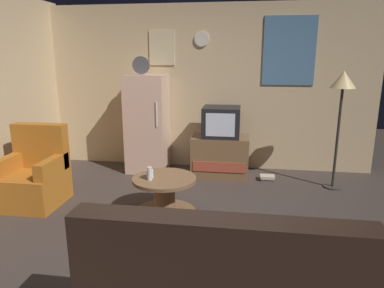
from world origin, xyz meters
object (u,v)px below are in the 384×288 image
(mug_ceramic_white, at_px, (150,174))
(book_stack, at_px, (267,178))
(fridge, at_px, (148,123))
(wine_glass, at_px, (149,174))
(coffee_table, at_px, (165,196))
(tv_stand, at_px, (220,156))
(standing_lamp, at_px, (343,89))
(armchair, at_px, (34,177))
(crt_tv, at_px, (221,122))

(mug_ceramic_white, relative_size, book_stack, 0.43)
(fridge, bearing_deg, wine_glass, -74.12)
(coffee_table, bearing_deg, book_stack, 47.23)
(tv_stand, xyz_separation_m, mug_ceramic_white, (-0.69, -1.49, 0.19))
(wine_glass, height_order, mug_ceramic_white, wine_glass)
(standing_lamp, relative_size, book_stack, 7.58)
(armchair, xyz_separation_m, book_stack, (2.89, 1.23, -0.30))
(tv_stand, height_order, standing_lamp, standing_lamp)
(mug_ceramic_white, bearing_deg, crt_tv, 64.99)
(tv_stand, xyz_separation_m, crt_tv, (0.01, -0.00, 0.53))
(fridge, distance_m, standing_lamp, 2.83)
(wine_glass, height_order, armchair, armchair)
(mug_ceramic_white, bearing_deg, standing_lamp, 28.03)
(standing_lamp, distance_m, mug_ceramic_white, 2.71)
(wine_glass, distance_m, mug_ceramic_white, 0.09)
(coffee_table, relative_size, mug_ceramic_white, 8.00)
(standing_lamp, bearing_deg, armchair, -164.04)
(fridge, bearing_deg, standing_lamp, -8.44)
(crt_tv, xyz_separation_m, mug_ceramic_white, (-0.69, -1.48, -0.34))
(coffee_table, xyz_separation_m, mug_ceramic_white, (-0.16, -0.03, 0.27))
(crt_tv, relative_size, wine_glass, 3.60)
(standing_lamp, bearing_deg, coffee_table, -150.84)
(coffee_table, relative_size, book_stack, 3.43)
(standing_lamp, distance_m, coffee_table, 2.67)
(wine_glass, bearing_deg, mug_ceramic_white, 102.56)
(wine_glass, distance_m, book_stack, 2.05)
(tv_stand, distance_m, armchair, 2.57)
(armchair, bearing_deg, fridge, 55.11)
(crt_tv, distance_m, armchair, 2.62)
(fridge, bearing_deg, armchair, -124.89)
(fridge, xyz_separation_m, armchair, (-1.03, -1.48, -0.42))
(crt_tv, xyz_separation_m, wine_glass, (-0.68, -1.56, -0.31))
(coffee_table, bearing_deg, armchair, 176.47)
(fridge, bearing_deg, tv_stand, -6.34)
(book_stack, bearing_deg, standing_lamp, -10.05)
(coffee_table, xyz_separation_m, armchair, (-1.65, 0.10, 0.11))
(tv_stand, bearing_deg, crt_tv, -7.93)
(tv_stand, bearing_deg, coffee_table, -109.98)
(fridge, relative_size, coffee_table, 2.46)
(fridge, relative_size, mug_ceramic_white, 19.67)
(standing_lamp, xyz_separation_m, coffee_table, (-2.11, -1.18, -1.13))
(fridge, distance_m, crt_tv, 1.17)
(armchair, bearing_deg, mug_ceramic_white, -5.00)
(fridge, height_order, book_stack, fridge)
(standing_lamp, xyz_separation_m, armchair, (-3.77, -1.08, -1.02))
(crt_tv, height_order, standing_lamp, standing_lamp)
(mug_ceramic_white, bearing_deg, book_stack, 44.44)
(coffee_table, bearing_deg, mug_ceramic_white, -169.49)
(crt_tv, bearing_deg, mug_ceramic_white, -115.01)
(fridge, distance_m, book_stack, 2.00)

